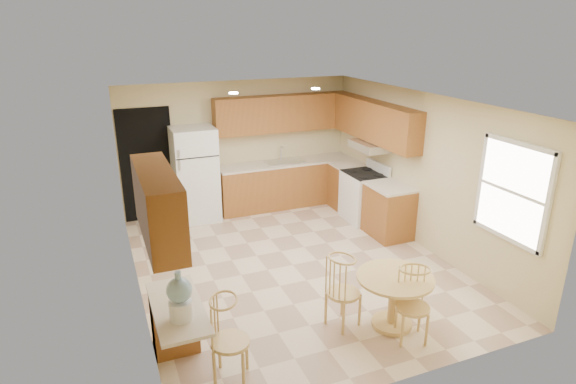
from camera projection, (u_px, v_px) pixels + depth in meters
name	position (u px, v px, depth m)	size (l,w,h in m)	color
floor	(293.00, 265.00, 7.37)	(5.50, 5.50, 0.00)	beige
ceiling	(294.00, 101.00, 6.54)	(4.50, 5.50, 0.02)	white
wall_back	(239.00, 146.00, 9.36)	(4.50, 0.02, 2.50)	beige
wall_front	(405.00, 275.00, 4.56)	(4.50, 0.02, 2.50)	beige
wall_left	(131.00, 209.00, 6.16)	(0.02, 5.50, 2.50)	beige
wall_right	(422.00, 171.00, 7.76)	(0.02, 5.50, 2.50)	beige
doorway	(147.00, 165.00, 8.79)	(0.90, 0.02, 2.10)	black
base_cab_back	(286.00, 184.00, 9.68)	(2.75, 0.60, 0.87)	#995C26
counter_back	(286.00, 163.00, 9.53)	(2.75, 0.63, 0.04)	beige
base_cab_right_a	(347.00, 187.00, 9.54)	(0.60, 0.59, 0.87)	#995C26
counter_right_a	(348.00, 165.00, 9.39)	(0.63, 0.59, 0.04)	beige
base_cab_right_b	(388.00, 212.00, 8.27)	(0.60, 0.80, 0.87)	#995C26
counter_right_b	(390.00, 187.00, 8.12)	(0.63, 0.80, 0.04)	beige
upper_cab_back	(283.00, 113.00, 9.33)	(2.75, 0.33, 0.70)	#995C26
upper_cab_right	(375.00, 121.00, 8.56)	(0.33, 2.42, 0.70)	#995C26
upper_cab_left	(158.00, 206.00, 4.62)	(0.33, 1.40, 0.70)	#995C26
sink	(285.00, 162.00, 9.51)	(0.78, 0.44, 0.01)	silver
range_hood	(370.00, 146.00, 8.64)	(0.50, 0.76, 0.14)	silver
desk_pedestal	(174.00, 320.00, 5.39)	(0.48, 0.42, 0.72)	#995C26
desk_top	(178.00, 308.00, 4.93)	(0.50, 1.20, 0.04)	beige
window	(513.00, 192.00, 6.05)	(0.06, 1.12, 1.30)	white
can_light_a	(234.00, 93.00, 7.42)	(0.14, 0.14, 0.02)	white
can_light_b	(316.00, 89.00, 7.92)	(0.14, 0.14, 0.02)	white
refrigerator	(195.00, 174.00, 8.84)	(0.77, 0.75, 1.75)	white
stove	(364.00, 196.00, 8.93)	(0.65, 0.76, 1.09)	white
dining_table	(394.00, 294.00, 5.76)	(0.92, 0.92, 0.68)	#DFB96F
chair_table_a	(347.00, 288.00, 5.66)	(0.41, 0.53, 0.92)	#DFB96F
chair_table_b	(418.00, 302.00, 5.40)	(0.39, 0.43, 0.89)	#DFB96F
chair_desk	(232.00, 336.00, 4.78)	(0.41, 0.53, 0.93)	#DFB96F
water_crock	(180.00, 298.00, 4.64)	(0.25, 0.25, 0.51)	white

